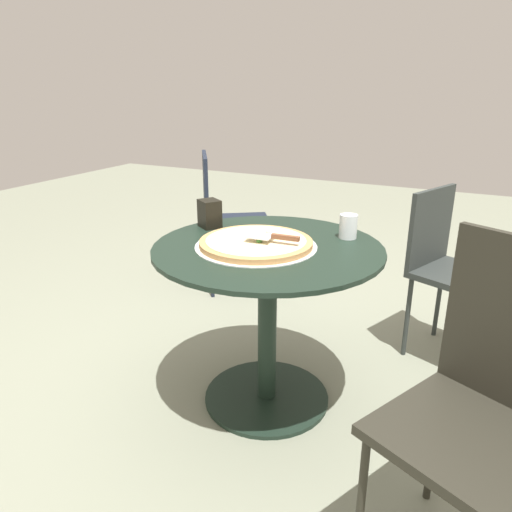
# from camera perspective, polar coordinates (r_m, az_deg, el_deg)

# --- Properties ---
(ground_plane) EXTENTS (10.00, 10.00, 0.00)m
(ground_plane) POSITION_cam_1_polar(r_m,az_deg,el_deg) (2.21, 1.27, -16.57)
(ground_plane) COLOR gray
(patio_table) EXTENTS (0.91, 0.91, 0.71)m
(patio_table) POSITION_cam_1_polar(r_m,az_deg,el_deg) (1.96, 1.38, -4.87)
(patio_table) COLOR black
(patio_table) RESTS_ON ground
(pizza_on_tray) EXTENTS (0.48, 0.48, 0.05)m
(pizza_on_tray) POSITION_cam_1_polar(r_m,az_deg,el_deg) (1.87, 0.00, 1.55)
(pizza_on_tray) COLOR silver
(pizza_on_tray) RESTS_ON patio_table
(pizza_server) EXTENTS (0.21, 0.09, 0.02)m
(pizza_server) POSITION_cam_1_polar(r_m,az_deg,el_deg) (1.82, 2.05, 2.31)
(pizza_server) COLOR silver
(pizza_server) RESTS_ON pizza_on_tray
(drinking_cup) EXTENTS (0.07, 0.07, 0.10)m
(drinking_cup) POSITION_cam_1_polar(r_m,az_deg,el_deg) (2.00, 10.96, 3.50)
(drinking_cup) COLOR white
(drinking_cup) RESTS_ON patio_table
(napkin_dispenser) EXTENTS (0.12, 0.12, 0.12)m
(napkin_dispenser) POSITION_cam_1_polar(r_m,az_deg,el_deg) (2.12, -5.56, 5.05)
(napkin_dispenser) COLOR black
(napkin_dispenser) RESTS_ON patio_table
(patio_chair_near) EXTENTS (0.60, 0.60, 0.90)m
(patio_chair_near) POSITION_cam_1_polar(r_m,az_deg,el_deg) (3.16, -3.75, 5.23)
(patio_chair_near) COLOR #1B2232
(patio_chair_near) RESTS_ON ground
(patio_chair_far) EXTENTS (0.56, 0.56, 0.95)m
(patio_chair_far) POSITION_cam_1_polar(r_m,az_deg,el_deg) (1.43, 26.29, -14.85)
(patio_chair_far) COLOR #2A2920
(patio_chair_far) RESTS_ON ground
(patio_chair_corner) EXTENTS (0.48, 0.48, 0.84)m
(patio_chair_corner) POSITION_cam_1_polar(r_m,az_deg,el_deg) (2.51, 21.77, -0.54)
(patio_chair_corner) COLOR #2D3230
(patio_chair_corner) RESTS_ON ground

